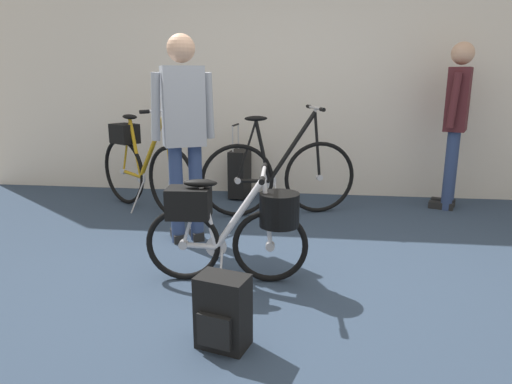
# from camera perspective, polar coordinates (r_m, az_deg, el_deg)

# --- Properties ---
(ground_plane) EXTENTS (7.45, 7.45, 0.00)m
(ground_plane) POSITION_cam_1_polar(r_m,az_deg,el_deg) (3.13, 1.29, -11.26)
(ground_plane) COLOR #2D3D51
(back_wall) EXTENTS (7.45, 0.10, 3.05)m
(back_wall) POSITION_cam_1_polar(r_m,az_deg,el_deg) (5.33, 4.24, 16.12)
(back_wall) COLOR silver
(back_wall) RESTS_ON ground_plane
(folding_bike_foreground) EXTENTS (1.08, 0.53, 0.77)m
(folding_bike_foreground) POSITION_cam_1_polar(r_m,az_deg,el_deg) (3.02, -2.84, -3.82)
(folding_bike_foreground) COLOR black
(folding_bike_foreground) RESTS_ON ground_plane
(display_bike_left) EXTENTS (1.28, 0.89, 1.06)m
(display_bike_left) POSITION_cam_1_polar(r_m,az_deg,el_deg) (4.82, -13.98, 3.28)
(display_bike_left) COLOR black
(display_bike_left) RESTS_ON ground_plane
(display_bike_right) EXTENTS (1.49, 0.61, 1.07)m
(display_bike_right) POSITION_cam_1_polar(r_m,az_deg,el_deg) (4.52, 2.87, 2.11)
(display_bike_right) COLOR black
(display_bike_right) RESTS_ON ground_plane
(visitor_near_wall) EXTENTS (0.36, 0.50, 1.67)m
(visitor_near_wall) POSITION_cam_1_polar(r_m,az_deg,el_deg) (5.08, 23.56, 8.66)
(visitor_near_wall) COLOR navy
(visitor_near_wall) RESTS_ON ground_plane
(visitor_browsing) EXTENTS (0.48, 0.37, 1.66)m
(visitor_browsing) POSITION_cam_1_polar(r_m,az_deg,el_deg) (3.72, -8.94, 7.94)
(visitor_browsing) COLOR navy
(visitor_browsing) RESTS_ON ground_plane
(rolling_suitcase) EXTENTS (0.22, 0.38, 0.83)m
(rolling_suitcase) POSITION_cam_1_polar(r_m,az_deg,el_deg) (5.20, -2.03, 2.40)
(rolling_suitcase) COLOR black
(rolling_suitcase) RESTS_ON ground_plane
(backpack_on_floor) EXTENTS (0.29, 0.25, 0.38)m
(backpack_on_floor) POSITION_cam_1_polar(r_m,az_deg,el_deg) (2.39, -4.16, -14.69)
(backpack_on_floor) COLOR black
(backpack_on_floor) RESTS_ON ground_plane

